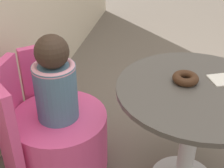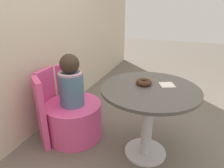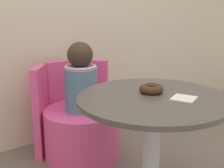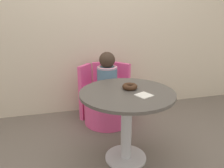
% 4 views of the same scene
% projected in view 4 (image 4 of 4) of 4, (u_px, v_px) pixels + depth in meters
% --- Properties ---
extents(ground_plane, '(12.00, 12.00, 0.00)m').
position_uv_depth(ground_plane, '(121.00, 156.00, 2.02)').
color(ground_plane, '#665B51').
extents(back_wall, '(6.00, 0.06, 2.40)m').
position_uv_depth(back_wall, '(96.00, 18.00, 2.69)').
color(back_wall, beige).
rests_on(back_wall, ground_plane).
extents(round_table, '(0.79, 0.79, 0.64)m').
position_uv_depth(round_table, '(127.00, 108.00, 1.83)').
color(round_table, silver).
rests_on(round_table, ground_plane).
extents(tub_chair, '(0.55, 0.55, 0.36)m').
position_uv_depth(tub_chair, '(107.00, 108.00, 2.61)').
color(tub_chair, '#E54C8C').
rests_on(tub_chair, ground_plane).
extents(booth_backrest, '(0.65, 0.24, 0.67)m').
position_uv_depth(booth_backrest, '(103.00, 89.00, 2.77)').
color(booth_backrest, '#E54C8C').
rests_on(booth_backrest, ground_plane).
extents(child_figure, '(0.23, 0.23, 0.49)m').
position_uv_depth(child_figure, '(107.00, 75.00, 2.48)').
color(child_figure, slate).
rests_on(child_figure, tub_chair).
extents(donut, '(0.13, 0.13, 0.04)m').
position_uv_depth(donut, '(130.00, 86.00, 1.85)').
color(donut, '#3D2314').
rests_on(donut, round_table).
extents(paper_napkin, '(0.15, 0.15, 0.01)m').
position_uv_depth(paper_napkin, '(144.00, 95.00, 1.70)').
color(paper_napkin, silver).
rests_on(paper_napkin, round_table).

